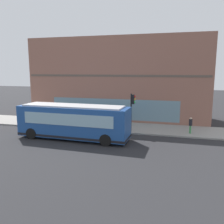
% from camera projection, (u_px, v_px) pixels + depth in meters
% --- Properties ---
extents(ground, '(120.00, 120.00, 0.00)m').
position_uv_depth(ground, '(92.00, 139.00, 21.29)').
color(ground, '#262628').
extents(sidewalk_curb, '(4.53, 40.00, 0.15)m').
position_uv_depth(sidewalk_curb, '(107.00, 126.00, 25.90)').
color(sidewalk_curb, gray).
rests_on(sidewalk_curb, ground).
extents(building_corner, '(6.32, 21.67, 9.95)m').
position_uv_depth(building_corner, '(119.00, 79.00, 30.18)').
color(building_corner, '#8C5B4C').
rests_on(building_corner, ground).
extents(city_bus_nearside, '(2.85, 10.11, 3.07)m').
position_uv_depth(city_bus_nearside, '(73.00, 122.00, 21.18)').
color(city_bus_nearside, '#1E478C').
rests_on(city_bus_nearside, ground).
extents(traffic_light_near_corner, '(0.32, 0.49, 3.73)m').
position_uv_depth(traffic_light_near_corner, '(132.00, 105.00, 23.04)').
color(traffic_light_near_corner, black).
rests_on(traffic_light_near_corner, sidewalk_curb).
extents(fire_hydrant, '(0.35, 0.35, 0.74)m').
position_uv_depth(fire_hydrant, '(100.00, 125.00, 24.43)').
color(fire_hydrant, yellow).
rests_on(fire_hydrant, sidewalk_curb).
extents(pedestrian_by_light_pole, '(0.32, 0.32, 1.68)m').
position_uv_depth(pedestrian_by_light_pole, '(66.00, 116.00, 26.25)').
color(pedestrian_by_light_pole, '#99994C').
rests_on(pedestrian_by_light_pole, sidewalk_curb).
extents(pedestrian_near_hydrant, '(0.32, 0.32, 1.79)m').
position_uv_depth(pedestrian_near_hydrant, '(70.00, 113.00, 27.45)').
color(pedestrian_near_hydrant, '#99994C').
rests_on(pedestrian_near_hydrant, sidewalk_curb).
extents(pedestrian_near_building_entrance, '(0.32, 0.32, 1.55)m').
position_uv_depth(pedestrian_near_building_entrance, '(191.00, 124.00, 22.59)').
color(pedestrian_near_building_entrance, '#3F8C4C').
rests_on(pedestrian_near_building_entrance, sidewalk_curb).
extents(pedestrian_walking_along_curb, '(0.32, 0.32, 1.70)m').
position_uv_depth(pedestrian_walking_along_curb, '(112.00, 118.00, 24.89)').
color(pedestrian_walking_along_curb, black).
rests_on(pedestrian_walking_along_curb, sidewalk_curb).
extents(newspaper_vending_box, '(0.44, 0.42, 0.90)m').
position_uv_depth(newspaper_vending_box, '(121.00, 121.00, 26.13)').
color(newspaper_vending_box, '#263F99').
rests_on(newspaper_vending_box, sidewalk_curb).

